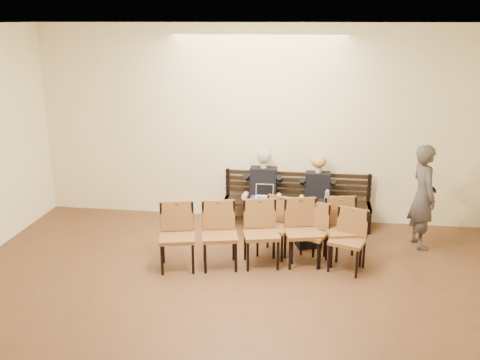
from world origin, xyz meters
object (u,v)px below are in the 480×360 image
object	(u,v)px
bench	(296,214)
water_bottle	(327,204)
bag	(309,238)
chair_row_back	(310,234)
laptop	(264,200)
seated_woman	(317,196)
passerby	(424,189)
seated_man	(263,189)
chair_row_front	(261,235)

from	to	relation	value
bench	water_bottle	bearing A→B (deg)	-36.21
bag	bench	bearing A→B (deg)	105.35
bag	chair_row_back	bearing A→B (deg)	-87.95
chair_row_back	laptop	bearing A→B (deg)	144.89
seated_woman	chair_row_back	world-z (taller)	seated_woman
seated_woman	chair_row_back	bearing A→B (deg)	-94.03
bag	passerby	size ratio (longest dim) A/B	0.20
seated_man	water_bottle	distance (m)	1.15
bench	passerby	world-z (taller)	passerby
seated_woman	seated_man	bearing A→B (deg)	180.00
water_bottle	seated_man	bearing A→B (deg)	166.67
seated_woman	laptop	size ratio (longest dim) A/B	3.96
water_bottle	bag	distance (m)	0.72
passerby	chair_row_front	bearing A→B (deg)	100.54
seated_woman	laptop	distance (m)	0.93
passerby	chair_row_back	bearing A→B (deg)	103.41
chair_row_front	chair_row_back	distance (m)	0.74
seated_man	water_bottle	bearing A→B (deg)	-13.33
bench	chair_row_back	distance (m)	1.51
bench	chair_row_front	distance (m)	1.75
bench	chair_row_front	xyz separation A→B (m)	(-0.45, -1.67, 0.26)
seated_woman	passerby	bearing A→B (deg)	-16.08
bench	laptop	world-z (taller)	laptop
laptop	chair_row_back	size ratio (longest dim) A/B	0.19
passerby	chair_row_back	world-z (taller)	passerby
chair_row_front	laptop	bearing A→B (deg)	80.74
laptop	chair_row_front	world-z (taller)	chair_row_front
laptop	bench	bearing A→B (deg)	27.65
water_bottle	chair_row_back	bearing A→B (deg)	-103.38
chair_row_back	seated_man	bearing A→B (deg)	142.08
bench	seated_woman	xyz separation A→B (m)	(0.36, -0.12, 0.39)
water_bottle	passerby	size ratio (longest dim) A/B	0.12
bag	laptop	bearing A→B (deg)	143.98
bag	seated_man	bearing A→B (deg)	137.25
passerby	chair_row_back	size ratio (longest dim) A/B	1.19
chair_row_front	seated_man	bearing A→B (deg)	81.68
bench	bag	xyz separation A→B (m)	(0.24, -0.89, -0.08)
bench	bag	distance (m)	0.92
bench	laptop	xyz separation A→B (m)	(-0.55, -0.31, 0.34)
passerby	chair_row_front	xyz separation A→B (m)	(-2.47, -1.07, -0.48)
passerby	bench	bearing A→B (deg)	60.60
bench	bag	world-z (taller)	bench
seated_man	passerby	xyz separation A→B (m)	(2.61, -0.48, 0.28)
water_bottle	chair_row_back	world-z (taller)	chair_row_back
bench	chair_row_back	bearing A→B (deg)	-79.79
bag	passerby	xyz separation A→B (m)	(1.78, 0.29, 0.83)
bench	chair_row_back	xyz separation A→B (m)	(0.26, -1.47, 0.23)
laptop	bag	distance (m)	1.07
chair_row_front	seated_woman	bearing A→B (deg)	49.07
seated_woman	water_bottle	size ratio (longest dim) A/B	5.11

